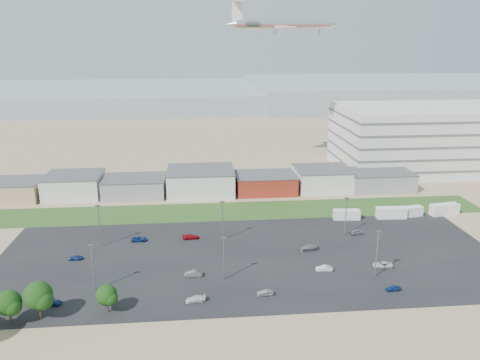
{
  "coord_description": "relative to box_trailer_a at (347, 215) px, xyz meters",
  "views": [
    {
      "loc": [
        -6.74,
        -81.11,
        49.63
      ],
      "look_at": [
        2.84,
        22.0,
        18.77
      ],
      "focal_mm": 35.0,
      "sensor_mm": 36.0,
      "label": 1
    }
  ],
  "objects": [
    {
      "name": "ground",
      "position": [
        -35.73,
        -42.23,
        -1.42
      ],
      "size": [
        700.0,
        700.0,
        0.0
      ],
      "primitive_type": "plane",
      "color": "#997E61",
      "rests_on": "ground"
    },
    {
      "name": "parking_lot",
      "position": [
        -30.73,
        -22.23,
        -1.42
      ],
      "size": [
        120.0,
        50.0,
        0.01
      ],
      "primitive_type": "cube",
      "color": "black",
      "rests_on": "ground"
    },
    {
      "name": "grass_strip",
      "position": [
        -35.73,
        9.77,
        -1.41
      ],
      "size": [
        160.0,
        16.0,
        0.02
      ],
      "primitive_type": "cube",
      "color": "#244A1B",
      "rests_on": "ground"
    },
    {
      "name": "hills_backdrop",
      "position": [
        4.27,
        272.77,
        3.08
      ],
      "size": [
        700.0,
        200.0,
        9.0
      ],
      "primitive_type": null,
      "color": "gray",
      "rests_on": "ground"
    },
    {
      "name": "building_row",
      "position": [
        -52.73,
        28.77,
        2.58
      ],
      "size": [
        170.0,
        20.0,
        8.0
      ],
      "primitive_type": null,
      "color": "silver",
      "rests_on": "ground"
    },
    {
      "name": "parking_garage",
      "position": [
        54.27,
        52.77,
        11.08
      ],
      "size": [
        80.0,
        40.0,
        25.0
      ],
      "primitive_type": "cube",
      "color": "silver",
      "rests_on": "ground"
    },
    {
      "name": "box_trailer_a",
      "position": [
        0.0,
        0.0,
        0.0
      ],
      "size": [
        7.72,
        2.84,
        2.84
      ],
      "primitive_type": null,
      "rotation": [
        0.0,
        0.0,
        -0.06
      ],
      "color": "silver",
      "rests_on": "ground"
    },
    {
      "name": "box_trailer_b",
      "position": [
        13.26,
        -0.25,
        0.18
      ],
      "size": [
        8.64,
        3.0,
        3.2
      ],
      "primitive_type": null,
      "rotation": [
        0.0,
        0.0,
        -0.04
      ],
      "color": "silver",
      "rests_on": "ground"
    },
    {
      "name": "box_trailer_c",
      "position": [
        19.16,
        0.51,
        0.03
      ],
      "size": [
        8.07,
        3.74,
        2.91
      ],
      "primitive_type": null,
      "rotation": [
        0.0,
        0.0,
        0.17
      ],
      "color": "silver",
      "rests_on": "ground"
    },
    {
      "name": "box_trailer_d",
      "position": [
        30.12,
        1.01,
        0.21
      ],
      "size": [
        9.04,
        4.11,
        3.27
      ],
      "primitive_type": null,
      "rotation": [
        0.0,
        0.0,
        0.16
      ],
      "color": "silver",
      "rests_on": "ground"
    },
    {
      "name": "tree_mid",
      "position": [
        -77.32,
        -45.23,
        2.3
      ],
      "size": [
        4.96,
        4.96,
        7.44
      ],
      "primitive_type": null,
      "color": "black",
      "rests_on": "ground"
    },
    {
      "name": "tree_right",
      "position": [
        -72.36,
        -44.18,
        2.81
      ],
      "size": [
        5.64,
        5.64,
        8.46
      ],
      "primitive_type": null,
      "color": "black",
      "rests_on": "ground"
    },
    {
      "name": "tree_near",
      "position": [
        -60.34,
        -43.12,
        1.81
      ],
      "size": [
        4.3,
        4.3,
        6.46
      ],
      "primitive_type": null,
      "color": "black",
      "rests_on": "ground"
    },
    {
      "name": "lightpole_front_l",
      "position": [
        -64.45,
        -34.35,
        3.65
      ],
      "size": [
        1.19,
        0.5,
        10.14
      ],
      "primitive_type": null,
      "color": "slate",
      "rests_on": "ground"
    },
    {
      "name": "lightpole_front_m",
      "position": [
        -37.45,
        -32.32,
        3.44
      ],
      "size": [
        1.14,
        0.48,
        9.73
      ],
      "primitive_type": null,
      "color": "slate",
      "rests_on": "ground"
    },
    {
      "name": "lightpole_front_r",
      "position": [
        -4.54,
        -34.36,
        3.98
      ],
      "size": [
        1.27,
        0.53,
        10.8
      ],
      "primitive_type": null,
      "color": "slate",
      "rests_on": "ground"
    },
    {
      "name": "lightpole_back_l",
      "position": [
        -67.3,
        -12.31,
        4.0
      ],
      "size": [
        1.28,
        0.53,
        10.85
      ],
      "primitive_type": null,
      "color": "slate",
      "rests_on": "ground"
    },
    {
      "name": "lightpole_back_m",
      "position": [
        -36.63,
        -11.47,
        3.87
      ],
      "size": [
        1.25,
        0.52,
        10.58
      ],
      "primitive_type": null,
      "color": "slate",
      "rests_on": "ground"
    },
    {
      "name": "lightpole_back_r",
      "position": [
        -4.07,
        -11.27,
        3.82
      ],
      "size": [
        1.23,
        0.51,
        10.48
      ],
      "primitive_type": null,
      "color": "slate",
      "rests_on": "ground"
    },
    {
      "name": "airliner",
      "position": [
        -9.29,
        58.19,
        54.05
      ],
      "size": [
        44.28,
        30.78,
        12.87
      ],
      "primitive_type": null,
      "rotation": [
        0.0,
        0.0,
        0.03
      ],
      "color": "silver"
    },
    {
      "name": "parked_car_0",
      "position": [
        -1.11,
        -30.09,
        -0.79
      ],
      "size": [
        4.7,
        2.49,
        1.26
      ],
      "primitive_type": "imported",
      "rotation": [
        0.0,
        0.0,
        -1.66
      ],
      "color": "silver",
      "rests_on": "ground"
    },
    {
      "name": "parked_car_1",
      "position": [
        -14.84,
        -30.58,
        -0.8
      ],
      "size": [
        3.84,
        1.53,
        1.24
      ],
      "primitive_type": "imported",
      "rotation": [
        0.0,
        0.0,
        -1.63
      ],
      "color": "silver",
      "rests_on": "ground"
    },
    {
      "name": "parked_car_2",
      "position": [
        -2.92,
        -40.37,
        -0.88
      ],
      "size": [
        3.28,
        1.56,
        1.08
      ],
      "primitive_type": "imported",
      "rotation": [
        0.0,
        0.0,
        -1.48
      ],
      "color": "navy",
      "rests_on": "ground"
    },
    {
      "name": "parked_car_3",
      "position": [
        -43.69,
        -40.89,
        -0.85
      ],
      "size": [
        4.14,
        2.13,
        1.15
      ],
      "primitive_type": "imported",
      "rotation": [
        0.0,
        0.0,
        -1.44
      ],
      "color": "silver",
      "rests_on": "ground"
    },
    {
      "name": "parked_car_4",
      "position": [
        -44.13,
        -30.38,
        -0.77
      ],
      "size": [
        4.02,
        1.66,
        1.3
      ],
      "primitive_type": "imported",
      "rotation": [
        0.0,
        0.0,
        -1.65
      ],
      "color": "#595B5E",
      "rests_on": "ground"
    },
    {
      "name": "parked_car_5",
      "position": [
        -71.9,
        -19.7,
        -0.88
      ],
      "size": [
        3.2,
        1.35,
        1.08
      ],
      "primitive_type": "imported",
      "rotation": [
        0.0,
        0.0,
        -1.59
      ],
      "color": "navy",
      "rests_on": "ground"
    },
    {
      "name": "parked_car_6",
      "position": [
        -44.88,
        -10.02,
        -0.79
      ],
      "size": [
        4.48,
        2.15,
        1.26
      ],
      "primitive_type": "imported",
      "rotation": [
        0.0,
        0.0,
        1.66
      ],
      "color": "maroon",
      "rests_on": "ground"
    },
    {
      "name": "parked_car_8",
      "position": [
        -0.67,
        -11.2,
        -0.77
      ],
      "size": [
        4.02,
        2.01,
        1.31
      ],
      "primitive_type": "imported",
      "rotation": [
        0.0,
        0.0,
        1.69
      ],
      "color": "#A5A5AA",
      "rests_on": "ground"
    },
    {
      "name": "parked_car_9",
      "position": [
        -58.14,
        -10.23,
        -0.86
      ],
      "size": [
        4.07,
        1.92,
        1.12
      ],
      "primitive_type": "imported",
      "rotation": [
        0.0,
        0.0,
        1.56
      ],
      "color": "navy",
      "rests_on": "ground"
    },
    {
      "name": "parked_car_10",
      "position": [
        -71.97,
        -39.43,
        -0.8
      ],
      "size": [
        4.41,
        2.1,
        1.24
      ],
      "primitive_type": "imported",
      "rotation": [
        0.0,
        0.0,
        1.48
      ],
      "color": "navy",
      "rests_on": "ground"
    },
    {
      "name": "parked_car_12",
      "position": [
        -15.91,
        -19.49,
        -0.79
      ],
      "size": [
        4.44,
        2.04,
        1.26
      ],
      "primitive_type": "imported",
      "rotation": [
        0.0,
        0.0,
        -1.5
      ],
      "color": "#A5A5AA",
      "rests_on": "ground"
    },
    {
      "name": "parked_car_13",
      "position": [
        -29.57,
        -39.86,
        -0.87
      ],
      "size": [
        3.4,
        1.37,
        1.1
      ],
      "primitive_type": "imported",
      "rotation": [
        0.0,
        0.0,
        -1.51
      ],
      "color": "#A5A5AA",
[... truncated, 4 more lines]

